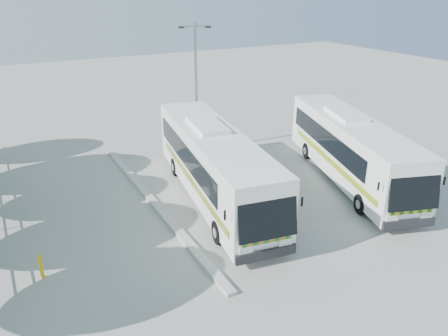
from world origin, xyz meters
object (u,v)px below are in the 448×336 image
bollard (41,267)px  coach_adjacent (351,148)px  lamppost (196,83)px  coach_main (214,164)px

bollard → coach_adjacent: bearing=4.6°
coach_adjacent → lamppost: bearing=141.3°
coach_main → bollard: size_ratio=13.17×
coach_adjacent → lamppost: (-5.44, 8.36, 2.59)m
coach_main → bollard: bearing=-153.6°
coach_main → coach_adjacent: coach_main is taller
coach_main → bollard: 9.29m
coach_adjacent → bollard: 16.62m
coach_adjacent → bollard: bearing=-157.1°
coach_main → lamppost: bearing=80.4°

